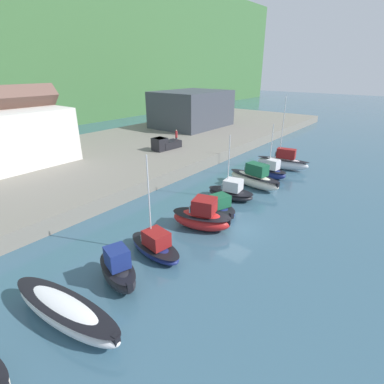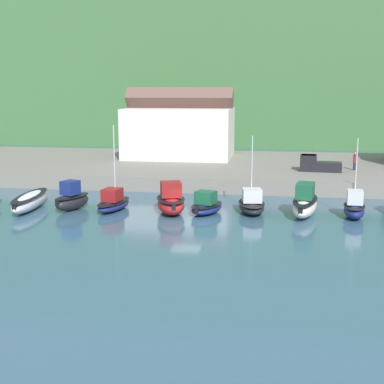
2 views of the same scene
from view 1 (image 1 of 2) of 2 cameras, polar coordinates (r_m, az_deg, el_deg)
ground_plane at (r=27.05m, az=8.33°, el=-6.91°), size 320.00×320.00×0.00m
quay_promenade at (r=44.34m, az=-21.88°, el=4.68°), size 124.42×27.98×1.56m
harbor_clubhouse at (r=44.82m, az=-32.27°, el=8.96°), size 14.89×10.33×9.74m
yacht_club_building at (r=65.19m, az=-0.03°, el=15.54°), size 15.19×11.67×7.21m
moored_boat_2 at (r=19.10m, az=-22.97°, el=-20.20°), size 2.88×8.49×1.50m
moored_boat_3 at (r=20.73m, az=-13.95°, el=-14.25°), size 3.05×4.64×2.75m
moored_boat_4 at (r=23.16m, az=-7.04°, el=-10.18°), size 2.81×5.50×7.78m
moored_boat_5 at (r=26.36m, az=1.90°, el=-4.84°), size 3.90×5.81×2.89m
moored_boat_6 at (r=29.03m, az=5.10°, el=-2.95°), size 3.52×4.73×2.08m
moored_boat_7 at (r=32.60m, az=7.43°, el=0.04°), size 3.02×5.37×6.93m
moored_boat_8 at (r=36.22m, az=11.79°, el=2.58°), size 3.10×7.14×2.94m
moored_boat_9 at (r=39.79m, az=14.85°, el=3.84°), size 2.08×4.23×6.87m
moored_boat_10 at (r=43.80m, az=16.95°, el=5.59°), size 2.80×7.28×9.88m
pickup_truck_0 at (r=46.60m, az=-5.25°, el=9.09°), size 4.86×2.30×1.90m
person_on_quay at (r=50.74m, az=-2.99°, el=10.59°), size 0.40×0.40×2.14m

